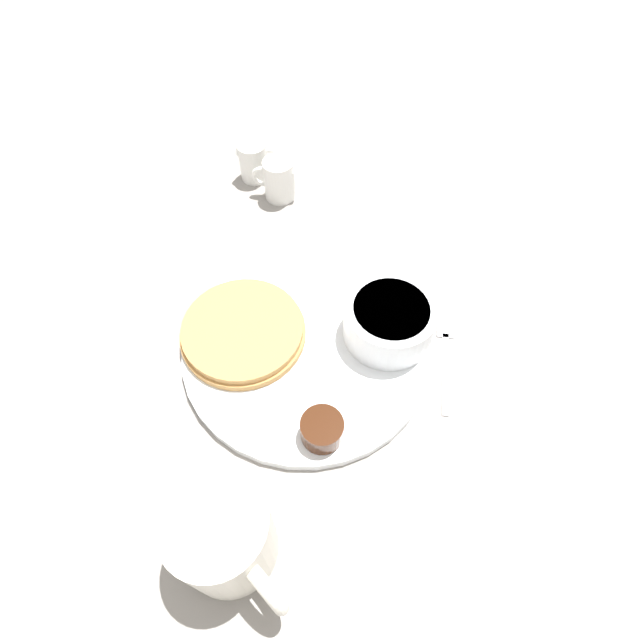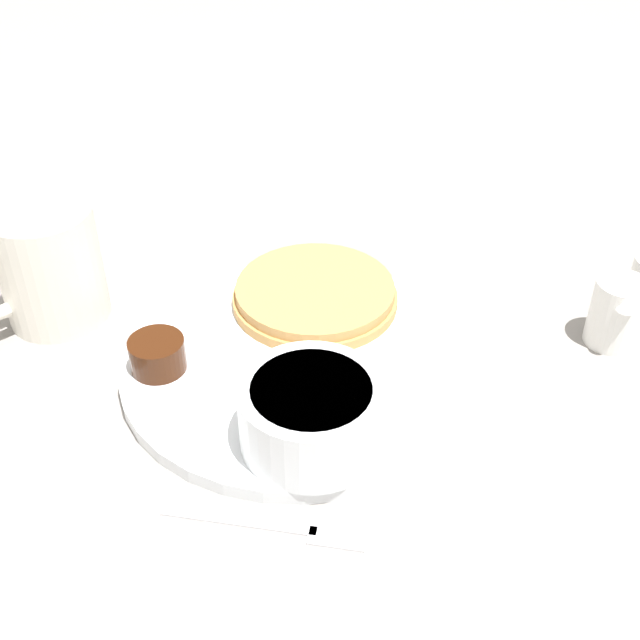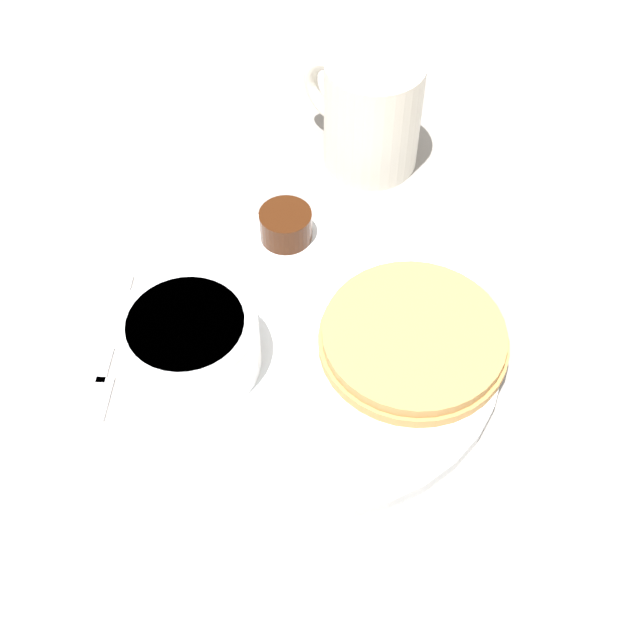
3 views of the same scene
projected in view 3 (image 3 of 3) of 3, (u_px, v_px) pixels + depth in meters
The scene contains 8 objects.
ground_plane at pixel (316, 348), 0.61m from camera, with size 4.00×4.00×0.00m, color gray.
plate at pixel (316, 344), 0.60m from camera, with size 0.28×0.28×0.01m.
pancake_stack at pixel (414, 338), 0.59m from camera, with size 0.14×0.14×0.02m.
bowl at pixel (189, 341), 0.56m from camera, with size 0.10×0.10×0.05m.
syrup_cup at pixel (286, 225), 0.65m from camera, with size 0.04×0.04×0.03m.
butter_ramekin at pixel (165, 334), 0.58m from camera, with size 0.04×0.04×0.04m.
coffee_mug at pixel (370, 113), 0.69m from camera, with size 0.10×0.11×0.10m.
fork at pixel (106, 361), 0.60m from camera, with size 0.04×0.13×0.00m.
Camera 3 is at (-0.05, -0.34, 0.50)m, focal length 45.00 mm.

